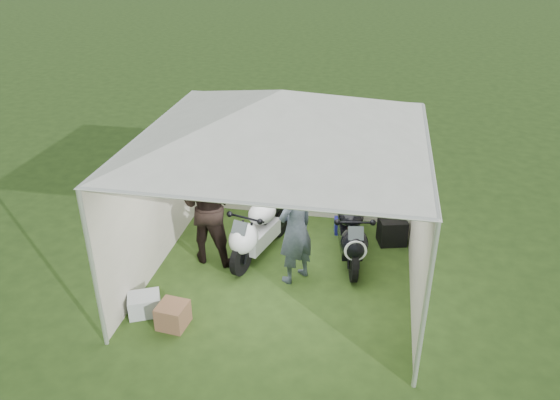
# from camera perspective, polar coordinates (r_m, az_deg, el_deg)

# --- Properties ---
(ground) EXTENTS (80.00, 80.00, 0.00)m
(ground) POSITION_cam_1_polar(r_m,az_deg,el_deg) (8.77, 0.19, -7.78)
(ground) COLOR #243A14
(ground) RESTS_ON ground
(canopy_tent) EXTENTS (5.66, 5.66, 3.00)m
(canopy_tent) POSITION_cam_1_polar(r_m,az_deg,el_deg) (7.62, 0.26, 8.45)
(canopy_tent) COLOR silver
(canopy_tent) RESTS_ON ground
(motorcycle_white) EXTENTS (0.78, 1.88, 0.95)m
(motorcycle_white) POSITION_cam_1_polar(r_m,az_deg,el_deg) (8.95, -2.30, -3.00)
(motorcycle_white) COLOR black
(motorcycle_white) RESTS_ON ground
(motorcycle_black) EXTENTS (0.63, 1.92, 0.95)m
(motorcycle_black) POSITION_cam_1_polar(r_m,az_deg,el_deg) (8.92, 7.41, -3.31)
(motorcycle_black) COLOR black
(motorcycle_black) RESTS_ON ground
(paddock_stand) EXTENTS (0.40, 0.29, 0.28)m
(paddock_stand) POSITION_cam_1_polar(r_m,az_deg,el_deg) (9.87, 6.78, -2.68)
(paddock_stand) COLOR #2A27CE
(paddock_stand) RESTS_ON ground
(person_dark_jacket) EXTENTS (1.05, 0.87, 1.98)m
(person_dark_jacket) POSITION_cam_1_polar(r_m,az_deg,el_deg) (8.75, -7.46, -0.49)
(person_dark_jacket) COLOR black
(person_dark_jacket) RESTS_ON ground
(person_blue_jacket) EXTENTS (0.74, 0.79, 1.80)m
(person_blue_jacket) POSITION_cam_1_polar(r_m,az_deg,el_deg) (8.19, 1.64, -3.01)
(person_blue_jacket) COLOR slate
(person_blue_jacket) RESTS_ON ground
(equipment_box) EXTENTS (0.54, 0.47, 0.46)m
(equipment_box) POSITION_cam_1_polar(r_m,az_deg,el_deg) (9.65, 11.63, -3.22)
(equipment_box) COLOR black
(equipment_box) RESTS_ON ground
(crate_0) EXTENTS (0.55, 0.50, 0.30)m
(crate_0) POSITION_cam_1_polar(r_m,az_deg,el_deg) (8.14, -13.98, -10.53)
(crate_0) COLOR #B6BABF
(crate_0) RESTS_ON ground
(crate_1) EXTENTS (0.43, 0.43, 0.34)m
(crate_1) POSITION_cam_1_polar(r_m,az_deg,el_deg) (7.83, -11.13, -11.72)
(crate_1) COLOR brown
(crate_1) RESTS_ON ground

